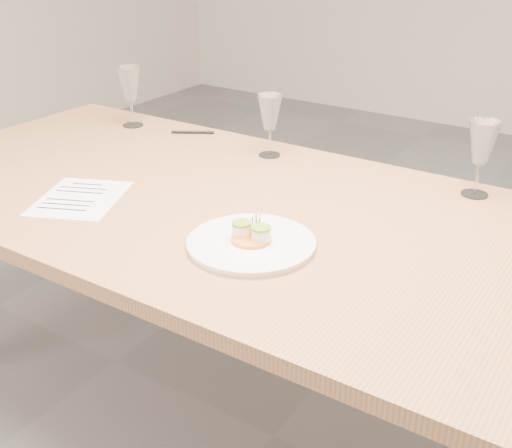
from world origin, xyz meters
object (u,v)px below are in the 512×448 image
Objects in this scene: wine_glass_1 at (270,114)px; dinner_plate at (251,242)px; ballpoint_pen at (193,132)px; dining_table at (276,238)px; wine_glass_2 at (482,144)px; recipe_sheet at (80,198)px; wine_glass_0 at (130,85)px.

dinner_plate is at bearing -61.52° from wine_glass_1.
dining_table is at bearing -66.10° from ballpoint_pen.
dinner_plate is 1.43× the size of wine_glass_2.
recipe_sheet is at bearing -157.57° from dining_table.
wine_glass_1 is at bearing 124.67° from dining_table.
wine_glass_0 is (-0.89, 0.55, 0.14)m from dinner_plate.
wine_glass_0 is (-0.84, 0.37, 0.22)m from dining_table.
wine_glass_1 reaches higher than recipe_sheet.
wine_glass_2 is at bearing 46.50° from dining_table.
wine_glass_1 is at bearing -38.93° from ballpoint_pen.
ballpoint_pen is (-0.60, 0.41, 0.07)m from dining_table.
wine_glass_0 reaches higher than recipe_sheet.
wine_glass_2 reaches higher than dining_table.
wine_glass_1 is 0.64m from wine_glass_2.
dinner_plate reaches higher than dining_table.
wine_glass_2 is at bearing -31.96° from ballpoint_pen.
wine_glass_0 is 1.23m from wine_glass_2.
recipe_sheet is 1.58× the size of wine_glass_2.
wine_glass_2 reaches higher than dinner_plate.
dining_table is 18.09× the size of ballpoint_pen.
wine_glass_2 is at bearing 1.80° from wine_glass_0.
ballpoint_pen is (-0.64, 0.60, -0.01)m from dinner_plate.
ballpoint_pen is at bearing 145.51° from dining_table.
wine_glass_0 is at bearing 96.93° from recipe_sheet.
dining_table is 0.94m from wine_glass_0.
wine_glass_0 is 1.02× the size of wine_glass_2.
wine_glass_0 reaches higher than dinner_plate.
wine_glass_1 is (-0.30, 0.55, 0.13)m from dinner_plate.
wine_glass_1 is at bearing -176.57° from wine_glass_2.
dinner_plate is at bearing -21.73° from recipe_sheet.
recipe_sheet is 1.08m from wine_glass_2.
wine_glass_0 reaches higher than wine_glass_1.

